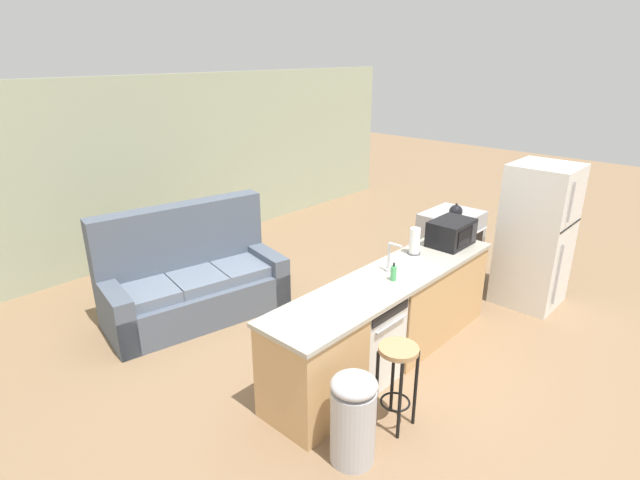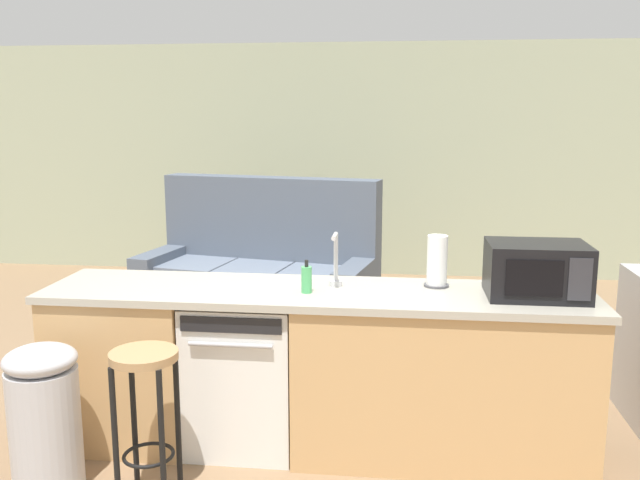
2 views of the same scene
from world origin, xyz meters
TOP-DOWN VIEW (x-y plane):
  - ground_plane at (0.00, 0.00)m, footprint 24.00×24.00m
  - wall_back at (0.30, 4.20)m, footprint 10.00×0.06m
  - kitchen_counter at (0.24, 0.00)m, footprint 2.94×0.66m
  - dishwasher at (-0.25, -0.00)m, footprint 0.58×0.61m
  - microwave at (1.29, -0.00)m, footprint 0.50×0.37m
  - sink_faucet at (0.24, 0.08)m, footprint 0.07×0.18m
  - paper_towel_roll at (0.79, 0.15)m, footprint 0.14×0.14m
  - soap_bottle at (0.11, -0.07)m, footprint 0.06×0.06m
  - bar_stool at (-0.59, -0.61)m, footprint 0.32×0.32m
  - trash_bin at (-1.11, -0.59)m, footprint 0.35×0.35m
  - couch at (-0.61, 2.23)m, footprint 2.14×1.27m

SIDE VIEW (x-z plane):
  - ground_plane at x=0.00m, z-range 0.00..0.00m
  - trash_bin at x=-1.11m, z-range 0.01..0.75m
  - couch at x=-0.61m, z-range -0.24..1.03m
  - kitchen_counter at x=0.24m, z-range -0.03..0.87m
  - dishwasher at x=-0.25m, z-range 0.00..0.84m
  - bar_stool at x=-0.59m, z-range 0.17..0.91m
  - soap_bottle at x=0.11m, z-range 0.88..1.06m
  - sink_faucet at x=0.24m, z-range 0.88..1.18m
  - paper_towel_roll at x=0.79m, z-range 0.90..1.18m
  - microwave at x=1.29m, z-range 0.90..1.18m
  - wall_back at x=0.30m, z-range 0.00..2.60m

